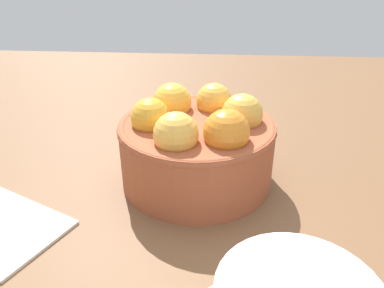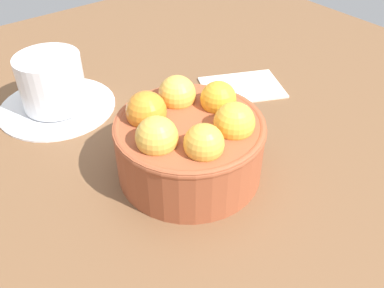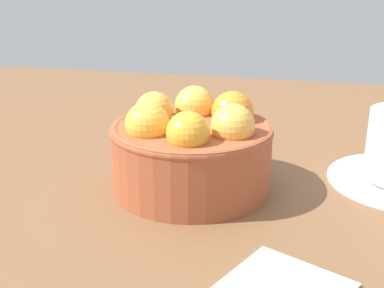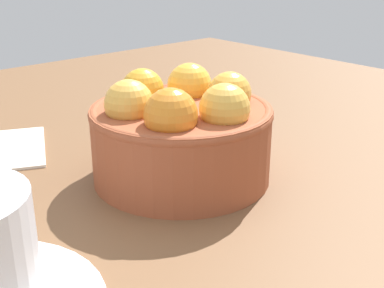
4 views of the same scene
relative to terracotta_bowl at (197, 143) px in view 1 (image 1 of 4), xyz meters
The scene contains 2 objects.
ground_plane 6.70cm from the terracotta_bowl, 49.57° to the right, with size 111.20×113.20×4.26cm, color brown.
terracotta_bowl is the anchor object (origin of this frame).
Camera 1 is at (-2.14, 35.92, 23.26)cm, focal length 35.08 mm.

